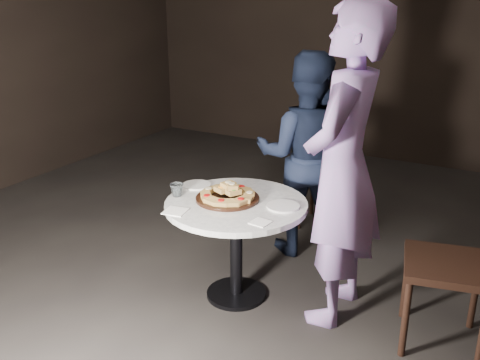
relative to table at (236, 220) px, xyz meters
The scene contains 13 objects.
floor 0.55m from the table, behind, with size 7.00×7.00×0.00m, color black.
table is the anchor object (origin of this frame).
serving_board 0.15m from the table, behind, with size 0.40×0.40×0.02m, color black.
focaccia_pile 0.18m from the table, 169.46° to the left, with size 0.36×0.36×0.10m.
plate_left 0.42m from the table, 162.12° to the left, with size 0.19×0.19×0.01m, color white.
plate_right 0.33m from the table, 12.78° to the left, with size 0.20×0.20×0.01m, color white.
water_glass 0.43m from the table, 165.95° to the right, with size 0.09×0.09×0.08m, color silver.
napkin_near 0.41m from the table, 127.69° to the right, with size 0.13×0.13×0.01m, color white.
napkin_far 0.37m from the table, 36.79° to the right, with size 0.10×0.10×0.01m, color white.
chair_far 1.27m from the table, 85.03° to the left, with size 0.42×0.44×0.86m.
chair_right 1.37m from the table, ahead, with size 0.57×0.55×0.98m.
diner_navy 0.88m from the table, 82.94° to the left, with size 0.74×0.58×1.53m, color #141C32.
diner_teal 0.76m from the table, 13.24° to the left, with size 0.69×0.45×1.90m, color #856AA9.
Camera 1 is at (1.59, -2.68, 1.93)m, focal length 40.00 mm.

